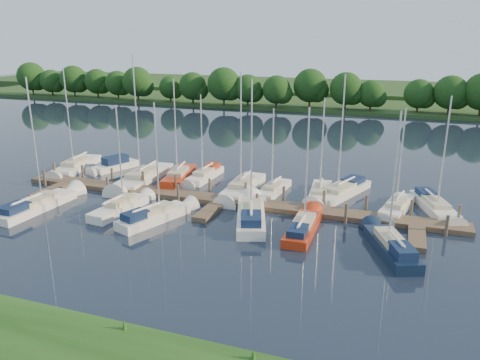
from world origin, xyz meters
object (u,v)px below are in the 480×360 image
(sailboat_n_0, at_px, (75,168))
(motorboat, at_px, (114,166))
(dock, at_px, (219,203))
(sailboat_s_2, at_px, (156,217))
(sailboat_n_5, at_px, (242,189))

(sailboat_n_0, relative_size, motorboat, 1.95)
(dock, height_order, sailboat_s_2, sailboat_s_2)
(sailboat_s_2, bearing_deg, sailboat_n_5, 85.78)
(sailboat_s_2, bearing_deg, dock, 76.79)
(sailboat_n_5, bearing_deg, dock, 79.07)
(sailboat_n_0, distance_m, sailboat_n_5, 19.50)
(dock, bearing_deg, motorboat, 156.40)
(dock, xyz_separation_m, sailboat_s_2, (-3.36, -5.05, 0.14))
(motorboat, bearing_deg, sailboat_n_5, -168.95)
(sailboat_s_2, bearing_deg, sailboat_n_0, 167.69)
(dock, relative_size, sailboat_s_2, 4.14)
(motorboat, bearing_deg, sailboat_n_0, 44.51)
(motorboat, relative_size, sailboat_s_2, 0.60)
(sailboat_n_0, height_order, sailboat_s_2, sailboat_n_0)
(sailboat_n_5, bearing_deg, motorboat, -10.07)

